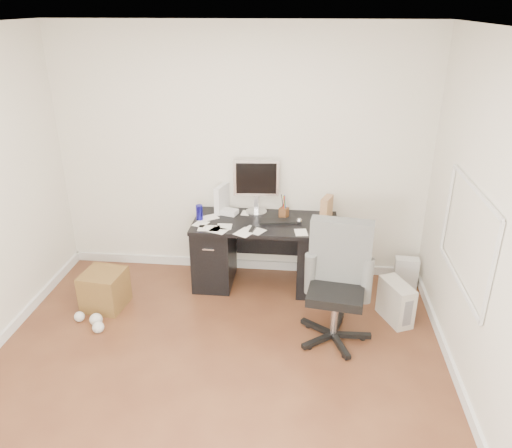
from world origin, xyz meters
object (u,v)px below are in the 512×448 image
Objects in this scene: office_chair at (337,286)px; pc_tower at (396,302)px; lcd_monitor at (256,186)px; wicker_basket at (105,290)px; keyboard at (277,221)px; desk at (265,251)px.

office_chair reaches higher than pc_tower.
office_chair is at bearing -58.15° from lcd_monitor.
wicker_basket is (-2.89, -0.06, -0.01)m from pc_tower.
keyboard is at bearing 19.47° from wicker_basket.
office_chair reaches higher than keyboard.
pc_tower is (1.43, -0.77, -0.85)m from lcd_monitor.
wicker_basket is at bearing 156.93° from pc_tower.
desk is 2.47× the size of lcd_monitor.
keyboard is 0.93× the size of pc_tower.
desk is 3.73× the size of pc_tower.
office_chair is (0.83, -1.13, -0.50)m from lcd_monitor.
wicker_basket is at bearing -154.77° from lcd_monitor.
keyboard is at bearing -1.75° from desk.
keyboard reaches higher than wicker_basket.
lcd_monitor is 1.51× the size of pc_tower.
keyboard is 0.34× the size of office_chair.
pc_tower is at bearing -22.60° from desk.
keyboard is 0.97× the size of wicker_basket.
lcd_monitor reaches higher than keyboard.
keyboard is at bearing 131.23° from pc_tower.
keyboard is (0.13, -0.00, 0.36)m from desk.
desk is 0.38m from keyboard.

